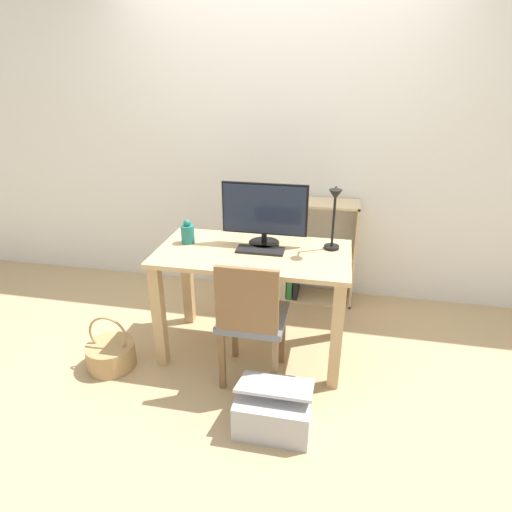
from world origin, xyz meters
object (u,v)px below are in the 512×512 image
bookshelf (289,256)px  storage_box (274,408)px  monitor (264,212)px  chair (251,317)px  keyboard (260,250)px  desk_lamp (334,214)px  vase (188,233)px  basket (111,354)px

bookshelf → storage_box: bookshelf is taller
monitor → chair: 0.69m
bookshelf → storage_box: (0.12, -1.49, -0.26)m
bookshelf → monitor: bearing=-97.3°
monitor → keyboard: 0.25m
keyboard → chair: size_ratio=0.36×
keyboard → desk_lamp: (0.44, 0.08, 0.25)m
bookshelf → vase: bearing=-127.5°
keyboard → chair: bearing=-88.2°
keyboard → basket: bearing=-158.0°
keyboard → chair: chair is taller
vase → keyboard: bearing=-5.6°
keyboard → basket: (-0.94, -0.38, -0.67)m
monitor → basket: bearing=-151.7°
desk_lamp → basket: size_ratio=1.10×
keyboard → vase: bearing=174.4°
vase → desk_lamp: size_ratio=0.39×
chair → bookshelf: bookshelf is taller
desk_lamp → bookshelf: (-0.35, 0.74, -0.64)m
vase → bookshelf: 1.07m
chair → basket: (-0.95, -0.04, -0.37)m
keyboard → bookshelf: bookshelf is taller
bookshelf → desk_lamp: bearing=-64.4°
keyboard → vase: (-0.50, 0.05, 0.06)m
keyboard → storage_box: size_ratio=0.74×
chair → bookshelf: size_ratio=0.98×
bookshelf → storage_box: 1.52m
vase → storage_box: size_ratio=0.40×
desk_lamp → bookshelf: 1.04m
chair → basket: bearing=174.6°
chair → vase: bearing=135.2°
vase → basket: bearing=-135.4°
desk_lamp → chair: bearing=-136.3°
vase → chair: vase is taller
monitor → storage_box: bearing=-75.5°
vase → bookshelf: (0.59, 0.77, -0.46)m
desk_lamp → basket: bearing=-161.6°
bookshelf → storage_box: bearing=-85.5°
monitor → desk_lamp: size_ratio=1.34×
storage_box → monitor: bearing=104.5°
monitor → desk_lamp: 0.45m
keyboard → storage_box: 0.96m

